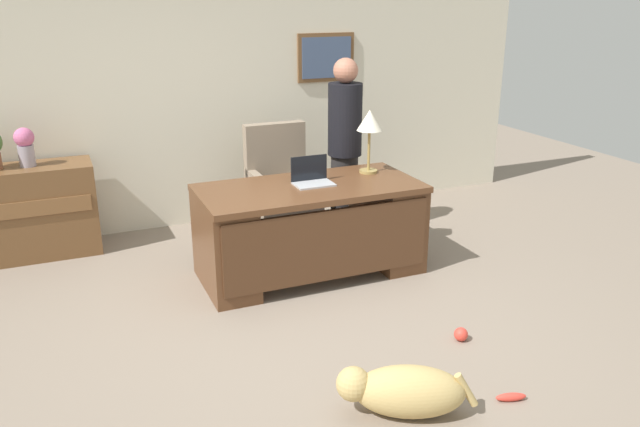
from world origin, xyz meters
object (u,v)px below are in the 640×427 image
at_px(armchair, 281,189).
at_px(vase_with_flowers, 25,145).
at_px(person_standing, 345,148).
at_px(dog_toy_ball, 461,334).
at_px(dog_lying, 403,390).
at_px(desk, 311,227).
at_px(desk_lamp, 370,124).
at_px(dog_toy_bone, 511,397).
at_px(credenza, 3,215).
at_px(laptop, 312,177).

height_order(armchair, vase_with_flowers, vase_with_flowers).
height_order(armchair, person_standing, person_standing).
height_order(armchair, dog_toy_ball, armchair).
distance_m(person_standing, dog_lying, 2.93).
xyz_separation_m(desk, armchair, (0.07, 0.94, 0.07)).
height_order(dog_lying, desk_lamp, desk_lamp).
bearing_deg(dog_toy_bone, credenza, 128.46).
distance_m(armchair, laptop, 0.93).
bearing_deg(dog_toy_ball, dog_lying, -144.98).
height_order(desk, desk_lamp, desk_lamp).
bearing_deg(laptop, desk_lamp, 12.00).
xyz_separation_m(person_standing, desk_lamp, (-0.00, -0.50, 0.32)).
bearing_deg(credenza, vase_with_flowers, 0.28).
bearing_deg(person_standing, dog_lying, -108.33).
distance_m(person_standing, vase_with_flowers, 2.85).
bearing_deg(dog_lying, vase_with_flowers, 119.03).
xyz_separation_m(dog_lying, dog_toy_ball, (0.79, 0.55, -0.11)).
bearing_deg(vase_with_flowers, person_standing, -13.77).
distance_m(dog_lying, dog_toy_ball, 0.97).
distance_m(credenza, dog_toy_bone, 4.51).
distance_m(armchair, dog_toy_ball, 2.46).
xyz_separation_m(armchair, desk_lamp, (0.56, -0.74, 0.72)).
height_order(credenza, desk_lamp, desk_lamp).
bearing_deg(desk_lamp, dog_toy_bone, -95.72).
bearing_deg(armchair, dog_toy_bone, -83.94).
relative_size(armchair, desk_lamp, 1.99).
xyz_separation_m(armchair, laptop, (-0.03, -0.86, 0.35)).
distance_m(desk_lamp, vase_with_flowers, 3.01).
relative_size(laptop, dog_toy_ball, 3.31).
distance_m(person_standing, laptop, 0.87).
bearing_deg(person_standing, dog_toy_ball, -92.85).
distance_m(desk, desk_lamp, 1.03).
bearing_deg(desk_lamp, dog_lying, -112.07).
relative_size(armchair, laptop, 3.45).
bearing_deg(vase_with_flowers, credenza, -179.72).
relative_size(desk_lamp, vase_with_flowers, 1.62).
distance_m(dog_lying, laptop, 2.20).
xyz_separation_m(person_standing, laptop, (-0.60, -0.63, -0.06)).
distance_m(desk, laptop, 0.42).
bearing_deg(desk, dog_toy_bone, -79.48).
xyz_separation_m(armchair, dog_toy_ball, (0.46, -2.38, -0.44)).
bearing_deg(armchair, vase_with_flowers, 168.60).
bearing_deg(armchair, dog_lying, -96.39).
bearing_deg(vase_with_flowers, laptop, -31.07).
distance_m(credenza, dog_lying, 4.00).
height_order(credenza, person_standing, person_standing).
xyz_separation_m(desk, laptop, (0.04, 0.08, 0.41)).
bearing_deg(armchair, desk, -94.28).
relative_size(credenza, person_standing, 0.92).
relative_size(armchair, dog_lying, 1.47).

